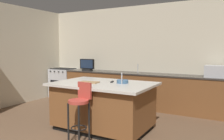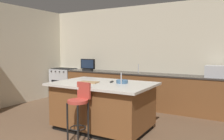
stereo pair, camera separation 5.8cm
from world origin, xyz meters
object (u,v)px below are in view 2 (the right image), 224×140
Objects in this scene: kitchen_island at (103,105)px; tv_monitor at (88,65)px; range_oven at (64,83)px; cutting_board at (89,82)px; tv_remote at (112,82)px; bar_stool_center at (79,107)px; fruit_bowl at (122,82)px; microwave at (217,72)px.

kitchen_island is 3.86× the size of tv_monitor.
cutting_board is at bearing -39.79° from range_oven.
tv_monitor is 2.96× the size of tv_remote.
tv_remote is at bearing -32.20° from range_oven.
bar_stool_center reaches higher than fruit_bowl.
fruit_bowl reaches higher than range_oven.
bar_stool_center is at bearing -114.50° from tv_remote.
bar_stool_center is 1.02m from fruit_bowl.
range_oven reaches higher than kitchen_island.
tv_remote is at bearing -43.26° from tv_monitor.
cutting_board is at bearing -53.58° from tv_monitor.
range_oven is 0.94× the size of bar_stool_center.
range_oven is 5.58× the size of tv_remote.
bar_stool_center is 5.97× the size of tv_remote.
microwave is 3.59m from tv_monitor.
bar_stool_center is at bearing -124.04° from microwave.
cutting_board is at bearing -160.71° from tv_remote.
cutting_board is (-0.36, -0.28, -0.00)m from tv_remote.
microwave is 1.28× the size of cutting_board.
bar_stool_center is at bearing -67.83° from cutting_board.
cutting_board is (-0.60, -0.27, -0.02)m from fruit_bowl.
microwave is 0.47× the size of bar_stool_center.
range_oven is 1.18m from tv_monitor.
tv_remote is at bearing 37.45° from cutting_board.
tv_remote reaches higher than cutting_board.
tv_monitor is at bearing 139.97° from fruit_bowl.
kitchen_island is 8.63× the size of fruit_bowl.
kitchen_island is at bearing -133.28° from microwave.
cutting_board is at bearing -154.24° from kitchen_island.
bar_stool_center reaches higher than tv_remote.
microwave reaches higher than bar_stool_center.
tv_monitor is at bearing 118.59° from tv_remote.
tv_monitor reaches higher than cutting_board.
kitchen_island is 0.78m from bar_stool_center.
microwave reaches higher than tv_remote.
microwave is 3.31m from bar_stool_center.
microwave is at bearing 62.74° from bar_stool_center.
bar_stool_center is 0.98m from tv_remote.
range_oven reaches higher than tv_remote.
range_oven is (-2.75, 1.95, 0.00)m from kitchen_island.
microwave is 2.95m from cutting_board.
tv_monitor is at bearing 132.64° from kitchen_island.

